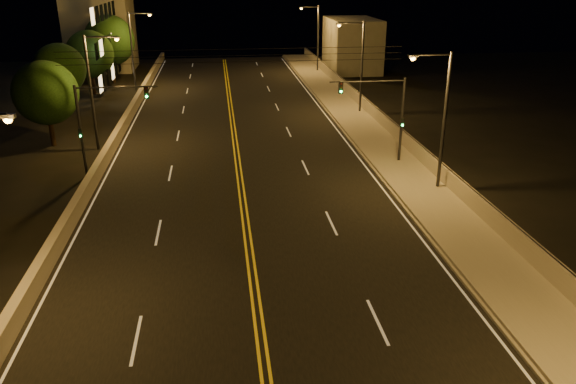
{
  "coord_description": "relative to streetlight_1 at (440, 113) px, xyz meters",
  "views": [
    {
      "loc": [
        -1.14,
        -6.97,
        12.53
      ],
      "look_at": [
        2.0,
        18.0,
        2.5
      ],
      "focal_mm": 35.0,
      "sensor_mm": 36.0,
      "label": 1
    }
  ],
  "objects": [
    {
      "name": "parapet_wall",
      "position": [
        0.95,
        -3.31,
        -4.03
      ],
      "size": [
        0.3,
        120.0,
        1.0
      ],
      "primitive_type": "cube",
      "color": "gray",
      "rests_on": "sidewalk"
    },
    {
      "name": "parapet_rail",
      "position": [
        0.95,
        -3.31,
        -3.5
      ],
      "size": [
        0.06,
        120.0,
        0.06
      ],
      "primitive_type": "cylinder",
      "rotation": [
        1.57,
        0.0,
        0.0
      ],
      "color": "black",
      "rests_on": "parapet_wall"
    },
    {
      "name": "lane_markings",
      "position": [
        -11.5,
        -3.39,
        -4.81
      ],
      "size": [
        17.32,
        116.0,
        0.0
      ],
      "color": "silver",
      "rests_on": "road"
    },
    {
      "name": "traffic_signal_left",
      "position": [
        -20.28,
        5.12,
        -1.05
      ],
      "size": [
        5.11,
        0.31,
        5.96
      ],
      "color": "#2D2D33",
      "rests_on": "ground"
    },
    {
      "name": "tree_3",
      "position": [
        -24.75,
        38.05,
        0.05
      ],
      "size": [
        5.72,
        5.72,
        7.76
      ],
      "color": "black",
      "rests_on": "ground"
    },
    {
      "name": "tree_1",
      "position": [
        -26.94,
        23.74,
        -0.84
      ],
      "size": [
        4.68,
        4.68,
        6.34
      ],
      "color": "black",
      "rests_on": "ground"
    },
    {
      "name": "streetlight_2",
      "position": [
        0.0,
        19.46,
        0.0
      ],
      "size": [
        2.55,
        0.28,
        8.28
      ],
      "color": "#2D2D33",
      "rests_on": "ground"
    },
    {
      "name": "streetlight_6",
      "position": [
        -21.4,
        33.59,
        0.0
      ],
      "size": [
        2.55,
        0.28,
        8.28
      ],
      "color": "#2D2D33",
      "rests_on": "ground"
    },
    {
      "name": "overhead_wires",
      "position": [
        -11.5,
        6.19,
        2.57
      ],
      "size": [
        22.0,
        0.03,
        0.83
      ],
      "color": "black"
    },
    {
      "name": "streetlight_1",
      "position": [
        0.0,
        0.0,
        0.0
      ],
      "size": [
        2.55,
        0.28,
        8.28
      ],
      "color": "#2D2D33",
      "rests_on": "ground"
    },
    {
      "name": "streetlight_3",
      "position": [
        0.0,
        42.07,
        0.0
      ],
      "size": [
        2.55,
        0.28,
        8.28
      ],
      "color": "#2D2D33",
      "rests_on": "ground"
    },
    {
      "name": "tree_2",
      "position": [
        -25.8,
        31.77,
        -0.63
      ],
      "size": [
        4.93,
        4.93,
        6.68
      ],
      "color": "black",
      "rests_on": "ground"
    },
    {
      "name": "traffic_signal_right",
      "position": [
        -1.51,
        5.12,
        -1.05
      ],
      "size": [
        5.11,
        0.31,
        5.96
      ],
      "color": "#2D2D33",
      "rests_on": "ground"
    },
    {
      "name": "road",
      "position": [
        -11.5,
        -3.31,
        -4.82
      ],
      "size": [
        18.0,
        120.0,
        0.02
      ],
      "primitive_type": "cube",
      "color": "black",
      "rests_on": "ground"
    },
    {
      "name": "distant_building_left",
      "position": [
        -27.5,
        48.03,
        -0.11
      ],
      "size": [
        8.0,
        8.0,
        9.45
      ],
      "primitive_type": "cube",
      "color": "gray",
      "rests_on": "ground"
    },
    {
      "name": "streetlight_5",
      "position": [
        -21.4,
        11.26,
        0.0
      ],
      "size": [
        2.55,
        0.28,
        8.28
      ],
      "color": "#2D2D33",
      "rests_on": "ground"
    },
    {
      "name": "sidewalk",
      "position": [
        -0.7,
        -3.31,
        -4.68
      ],
      "size": [
        3.6,
        120.0,
        0.3
      ],
      "primitive_type": "cube",
      "color": "gray",
      "rests_on": "ground"
    },
    {
      "name": "jersey_barrier",
      "position": [
        -20.57,
        -3.31,
        -4.36
      ],
      "size": [
        0.45,
        120.0,
        0.95
      ],
      "primitive_type": "cube",
      "color": "gray",
      "rests_on": "ground"
    },
    {
      "name": "distant_building_right",
      "position": [
        5.0,
        43.17,
        -1.53
      ],
      "size": [
        6.0,
        10.0,
        6.61
      ],
      "primitive_type": "cube",
      "color": "gray",
      "rests_on": "ground"
    },
    {
      "name": "curb",
      "position": [
        -2.57,
        -3.31,
        -4.76
      ],
      "size": [
        0.14,
        120.0,
        0.15
      ],
      "primitive_type": "cube",
      "color": "gray",
      "rests_on": "ground"
    },
    {
      "name": "tree_0",
      "position": [
        -25.25,
        12.69,
        -0.81
      ],
      "size": [
        4.72,
        4.72,
        6.4
      ],
      "color": "black",
      "rests_on": "ground"
    }
  ]
}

